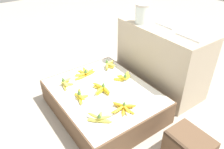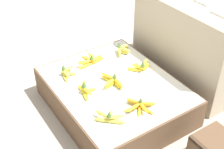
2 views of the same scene
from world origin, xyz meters
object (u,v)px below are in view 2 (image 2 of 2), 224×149
(banana_bunch_front_midleft, at_px, (85,90))
(banana_bunch_middle_midleft, at_px, (112,81))
(banana_bunch_front_left, at_px, (67,72))
(banana_bunch_back_left, at_px, (122,50))
(banana_bunch_back_midleft, at_px, (141,66))
(banana_bunch_front_midright, at_px, (109,117))
(banana_bunch_middle_left, at_px, (90,60))
(banana_bunch_middle_midright, at_px, (140,106))

(banana_bunch_front_midleft, height_order, banana_bunch_middle_midleft, banana_bunch_front_midleft)
(banana_bunch_front_left, distance_m, banana_bunch_middle_midleft, 0.38)
(banana_bunch_back_left, relative_size, banana_bunch_back_midleft, 0.81)
(banana_bunch_front_left, bearing_deg, banana_bunch_back_midleft, 64.58)
(banana_bunch_front_midright, bearing_deg, banana_bunch_back_left, 139.81)
(banana_bunch_front_midright, distance_m, banana_bunch_back_midleft, 0.64)
(banana_bunch_middle_left, bearing_deg, banana_bunch_back_left, 87.37)
(banana_bunch_front_left, relative_size, banana_bunch_back_left, 1.11)
(banana_bunch_middle_midright, relative_size, banana_bunch_back_midleft, 1.16)
(banana_bunch_front_left, xyz_separation_m, banana_bunch_front_midright, (0.62, 0.01, -0.00))
(banana_bunch_middle_left, relative_size, banana_bunch_middle_midleft, 1.09)
(banana_bunch_front_left, distance_m, banana_bunch_back_midleft, 0.60)
(banana_bunch_back_left, bearing_deg, banana_bunch_middle_midleft, -43.98)
(banana_bunch_middle_left, relative_size, banana_bunch_back_midleft, 1.25)
(banana_bunch_middle_midright, distance_m, banana_bunch_back_midleft, 0.48)
(banana_bunch_front_midleft, bearing_deg, banana_bunch_front_left, -176.89)
(banana_bunch_middle_midleft, height_order, banana_bunch_back_left, same)
(banana_bunch_front_midright, height_order, banana_bunch_middle_left, banana_bunch_middle_left)
(banana_bunch_middle_left, xyz_separation_m, banana_bunch_back_midleft, (0.31, 0.30, 0.00))
(banana_bunch_front_midright, bearing_deg, banana_bunch_front_left, -179.36)
(banana_bunch_front_midleft, xyz_separation_m, banana_bunch_back_midleft, (-0.02, 0.53, -0.00))
(banana_bunch_middle_midleft, xyz_separation_m, banana_bunch_middle_midright, (0.33, 0.01, -0.01))
(banana_bunch_front_left, xyz_separation_m, banana_bunch_front_midleft, (0.28, 0.01, 0.00))
(banana_bunch_front_midright, xyz_separation_m, banana_bunch_middle_midleft, (-0.32, 0.23, 0.00))
(banana_bunch_front_left, relative_size, banana_bunch_front_midleft, 0.96)
(banana_bunch_middle_left, height_order, banana_bunch_back_midleft, banana_bunch_back_midleft)
(banana_bunch_front_midleft, xyz_separation_m, banana_bunch_middle_midleft, (0.02, 0.22, -0.00))
(banana_bunch_front_midleft, height_order, banana_bunch_middle_left, banana_bunch_front_midleft)
(banana_bunch_middle_midleft, xyz_separation_m, banana_bunch_back_midleft, (-0.04, 0.30, 0.00))
(banana_bunch_back_left, bearing_deg, banana_bunch_front_midright, -40.19)
(banana_bunch_middle_midleft, bearing_deg, banana_bunch_middle_midright, 1.49)
(banana_bunch_middle_left, relative_size, banana_bunch_middle_midright, 1.08)
(banana_bunch_front_midright, distance_m, banana_bunch_middle_midleft, 0.39)
(banana_bunch_front_left, relative_size, banana_bunch_back_midleft, 0.90)
(banana_bunch_front_midleft, xyz_separation_m, banana_bunch_back_left, (-0.31, 0.54, -0.00))
(banana_bunch_middle_left, height_order, banana_bunch_middle_midleft, same)
(banana_bunch_front_midright, relative_size, banana_bunch_middle_midleft, 0.82)
(banana_bunch_middle_midleft, bearing_deg, banana_bunch_front_midright, -35.75)
(banana_bunch_front_left, relative_size, banana_bunch_front_midright, 0.96)
(banana_bunch_front_midright, height_order, banana_bunch_back_left, banana_bunch_back_left)
(banana_bunch_front_midright, distance_m, banana_bunch_back_left, 0.85)
(banana_bunch_front_midright, distance_m, banana_bunch_middle_left, 0.71)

